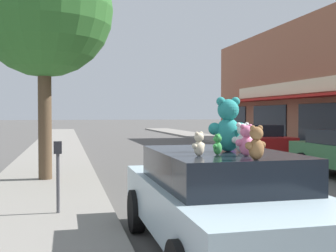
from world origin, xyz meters
name	(u,v)px	position (x,y,z in m)	size (l,w,h in m)	color
plush_art_car	(220,199)	(-3.07, 0.38, 0.76)	(2.00, 4.39, 1.39)	#ADC6D1
teddy_bear_giant	(228,125)	(-2.98, 0.32, 1.74)	(0.53, 0.33, 0.72)	teal
teddy_bear_white	(243,138)	(-2.86, 0.12, 1.58)	(0.28, 0.18, 0.39)	white
teddy_bear_pink	(246,141)	(-2.99, -0.28, 1.57)	(0.28, 0.19, 0.38)	pink
teddy_bear_purple	(231,138)	(-2.56, 1.25, 1.51)	(0.16, 0.18, 0.25)	purple
teddy_bear_green	(217,145)	(-3.26, -0.05, 1.51)	(0.17, 0.18, 0.25)	green
teddy_bear_brown	(256,143)	(-3.06, -0.70, 1.57)	(0.28, 0.20, 0.37)	olive
teddy_bear_cream	(199,144)	(-3.53, -0.14, 1.53)	(0.21, 0.18, 0.29)	beige
parked_car_far_right	(253,139)	(3.10, 12.51, 0.76)	(2.14, 4.40, 1.41)	maroon
street_tree	(44,9)	(-5.60, 6.88, 4.68)	(3.67, 3.67, 6.41)	brown
parking_meter	(58,167)	(-5.19, 2.80, 0.94)	(0.14, 0.10, 1.27)	#4C4C51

